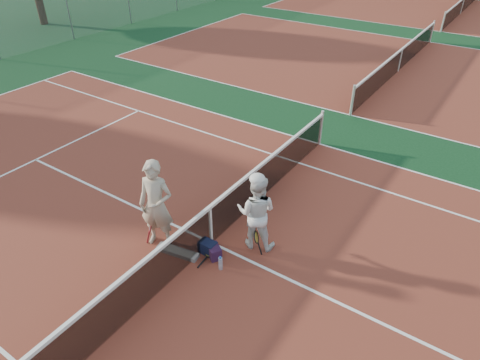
% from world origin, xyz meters
% --- Properties ---
extents(ground, '(130.00, 130.00, 0.00)m').
position_xyz_m(ground, '(0.00, 0.00, 0.00)').
color(ground, black).
rests_on(ground, ground).
extents(court_main, '(23.77, 10.97, 0.01)m').
position_xyz_m(court_main, '(0.00, 0.00, 0.00)').
color(court_main, maroon).
rests_on(court_main, ground).
extents(court_far_a, '(23.77, 10.97, 0.01)m').
position_xyz_m(court_far_a, '(0.00, 13.50, 0.00)').
color(court_far_a, maroon).
rests_on(court_far_a, ground).
extents(court_far_b, '(23.77, 10.97, 0.01)m').
position_xyz_m(court_far_b, '(0.00, 27.00, 0.00)').
color(court_far_b, maroon).
rests_on(court_far_b, ground).
extents(net_main, '(0.10, 10.98, 1.02)m').
position_xyz_m(net_main, '(0.00, 0.00, 0.51)').
color(net_main, black).
rests_on(net_main, ground).
extents(net_far_a, '(0.10, 10.98, 1.02)m').
position_xyz_m(net_far_a, '(0.00, 13.50, 0.51)').
color(net_far_a, black).
rests_on(net_far_a, ground).
extents(net_far_b, '(0.10, 10.98, 1.02)m').
position_xyz_m(net_far_b, '(0.00, 27.00, 0.51)').
color(net_far_b, black).
rests_on(net_far_b, ground).
extents(fence_left, '(0.06, 54.50, 3.00)m').
position_xyz_m(fence_left, '(-16.00, 6.75, 1.50)').
color(fence_left, slate).
rests_on(fence_left, ground).
extents(player_a, '(0.86, 0.70, 2.05)m').
position_xyz_m(player_a, '(-0.94, -0.60, 1.02)').
color(player_a, '#B4A48C').
rests_on(player_a, ground).
extents(player_b, '(1.02, 0.90, 1.75)m').
position_xyz_m(player_b, '(0.82, 0.52, 0.87)').
color(player_b, silver).
rests_on(player_b, ground).
extents(racket_red, '(0.32, 0.32, 0.59)m').
position_xyz_m(racket_red, '(-1.10, -0.70, 0.29)').
color(racket_red, maroon).
rests_on(racket_red, ground).
extents(racket_black_held, '(0.27, 0.32, 0.59)m').
position_xyz_m(racket_black_held, '(0.99, 0.27, 0.29)').
color(racket_black_held, black).
rests_on(racket_black_held, ground).
extents(racket_spare, '(0.29, 0.61, 0.11)m').
position_xyz_m(racket_spare, '(0.22, -0.31, 0.05)').
color(racket_spare, black).
rests_on(racket_spare, ground).
extents(sports_bag_navy, '(0.37, 0.26, 0.29)m').
position_xyz_m(sports_bag_navy, '(0.12, -0.28, 0.15)').
color(sports_bag_navy, black).
rests_on(sports_bag_navy, ground).
extents(sports_bag_purple, '(0.41, 0.38, 0.28)m').
position_xyz_m(sports_bag_purple, '(0.31, -0.31, 0.14)').
color(sports_bag_purple, '#29112D').
rests_on(sports_bag_purple, ground).
extents(net_cover_canvas, '(0.97, 0.38, 0.10)m').
position_xyz_m(net_cover_canvas, '(-0.39, -0.68, 0.05)').
color(net_cover_canvas, slate).
rests_on(net_cover_canvas, ground).
extents(water_bottle, '(0.09, 0.09, 0.30)m').
position_xyz_m(water_bottle, '(0.63, -0.52, 0.15)').
color(water_bottle, silver).
rests_on(water_bottle, ground).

